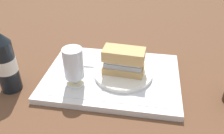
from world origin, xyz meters
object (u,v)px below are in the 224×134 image
object	(u,v)px
sandwich	(122,61)
plate	(123,74)
beer_glass	(74,65)
beer_bottle	(4,61)

from	to	relation	value
sandwich	plate	bearing A→B (deg)	180.00
plate	beer_glass	world-z (taller)	beer_glass
beer_bottle	sandwich	bearing A→B (deg)	-164.20
plate	beer_bottle	distance (m)	0.37
beer_glass	plate	bearing A→B (deg)	-155.00
plate	sandwich	xyz separation A→B (m)	(0.00, -0.00, 0.05)
sandwich	beer_bottle	size ratio (longest dim) A/B	0.51
sandwich	beer_glass	bearing A→B (deg)	29.38
plate	beer_bottle	world-z (taller)	beer_bottle
beer_glass	beer_bottle	bearing A→B (deg)	8.42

